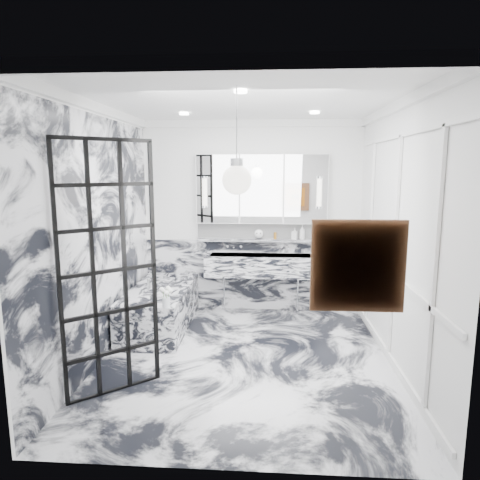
# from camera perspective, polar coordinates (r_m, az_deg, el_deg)

# --- Properties ---
(floor) EXTENTS (3.60, 3.60, 0.00)m
(floor) POSITION_cam_1_polar(r_m,az_deg,el_deg) (4.98, 0.54, -15.59)
(floor) COLOR silver
(floor) RESTS_ON ground
(ceiling) EXTENTS (3.60, 3.60, 0.00)m
(ceiling) POSITION_cam_1_polar(r_m,az_deg,el_deg) (4.57, 0.60, 18.15)
(ceiling) COLOR white
(ceiling) RESTS_ON wall_back
(wall_back) EXTENTS (3.60, 0.00, 3.60)m
(wall_back) POSITION_cam_1_polar(r_m,az_deg,el_deg) (6.35, 1.52, 3.05)
(wall_back) COLOR white
(wall_back) RESTS_ON floor
(wall_front) EXTENTS (3.60, 0.00, 3.60)m
(wall_front) POSITION_cam_1_polar(r_m,az_deg,el_deg) (2.81, -1.58, -5.22)
(wall_front) COLOR white
(wall_front) RESTS_ON floor
(wall_left) EXTENTS (0.00, 3.60, 3.60)m
(wall_left) POSITION_cam_1_polar(r_m,az_deg,el_deg) (4.93, -18.34, 0.69)
(wall_left) COLOR white
(wall_left) RESTS_ON floor
(wall_right) EXTENTS (0.00, 3.60, 3.60)m
(wall_right) POSITION_cam_1_polar(r_m,az_deg,el_deg) (4.75, 20.20, 0.28)
(wall_right) COLOR white
(wall_right) RESTS_ON floor
(marble_clad_back) EXTENTS (3.18, 0.05, 1.05)m
(marble_clad_back) POSITION_cam_1_polar(r_m,az_deg,el_deg) (6.48, 1.48, -4.68)
(marble_clad_back) COLOR silver
(marble_clad_back) RESTS_ON floor
(marble_clad_left) EXTENTS (0.02, 3.56, 2.68)m
(marble_clad_left) POSITION_cam_1_polar(r_m,az_deg,el_deg) (4.93, -18.14, 0.00)
(marble_clad_left) COLOR silver
(marble_clad_left) RESTS_ON floor
(panel_molding) EXTENTS (0.03, 3.40, 2.30)m
(panel_molding) POSITION_cam_1_polar(r_m,az_deg,el_deg) (4.76, 19.90, -0.90)
(panel_molding) COLOR white
(panel_molding) RESTS_ON floor
(soap_bottle_a) EXTENTS (0.09, 0.09, 0.21)m
(soap_bottle_a) POSITION_cam_1_polar(r_m,az_deg,el_deg) (6.30, 8.30, 1.03)
(soap_bottle_a) COLOR #8C5919
(soap_bottle_a) RESTS_ON ledge
(soap_bottle_b) EXTENTS (0.10, 0.10, 0.17)m
(soap_bottle_b) POSITION_cam_1_polar(r_m,az_deg,el_deg) (6.30, 7.30, 0.87)
(soap_bottle_b) COLOR #4C4C51
(soap_bottle_b) RESTS_ON ledge
(soap_bottle_c) EXTENTS (0.15, 0.15, 0.15)m
(soap_bottle_c) POSITION_cam_1_polar(r_m,az_deg,el_deg) (6.33, 10.56, 0.71)
(soap_bottle_c) COLOR silver
(soap_bottle_c) RESTS_ON ledge
(face_pot) EXTENTS (0.13, 0.13, 0.13)m
(face_pot) POSITION_cam_1_polar(r_m,az_deg,el_deg) (6.29, 2.52, 0.82)
(face_pot) COLOR white
(face_pot) RESTS_ON ledge
(amber_bottle) EXTENTS (0.04, 0.04, 0.10)m
(amber_bottle) POSITION_cam_1_polar(r_m,az_deg,el_deg) (6.29, 4.71, 0.58)
(amber_bottle) COLOR #8C5919
(amber_bottle) RESTS_ON ledge
(flower_vase) EXTENTS (0.09, 0.09, 0.12)m
(flower_vase) POSITION_cam_1_polar(r_m,az_deg,el_deg) (4.98, -9.81, -8.20)
(flower_vase) COLOR silver
(flower_vase) RESTS_ON bathtub
(crittall_door) EXTENTS (0.71, 0.59, 2.37)m
(crittall_door) POSITION_cam_1_polar(r_m,az_deg,el_deg) (4.12, -17.04, -3.97)
(crittall_door) COLOR black
(crittall_door) RESTS_ON floor
(artwork) EXTENTS (0.50, 0.05, 0.50)m
(artwork) POSITION_cam_1_polar(r_m,az_deg,el_deg) (2.87, 15.42, -3.35)
(artwork) COLOR #BA6313
(artwork) RESTS_ON wall_front
(pendant_light) EXTENTS (0.24, 0.24, 0.24)m
(pendant_light) POSITION_cam_1_polar(r_m,az_deg,el_deg) (3.43, -0.43, 8.00)
(pendant_light) COLOR white
(pendant_light) RESTS_ON ceiling
(trough_sink) EXTENTS (1.60, 0.45, 0.30)m
(trough_sink) POSITION_cam_1_polar(r_m,az_deg,el_deg) (6.22, 2.78, -3.36)
(trough_sink) COLOR silver
(trough_sink) RESTS_ON wall_back
(ledge) EXTENTS (1.90, 0.14, 0.04)m
(ledge) POSITION_cam_1_polar(r_m,az_deg,el_deg) (6.31, 2.84, -0.02)
(ledge) COLOR silver
(ledge) RESTS_ON wall_back
(subway_tile) EXTENTS (1.90, 0.03, 0.23)m
(subway_tile) POSITION_cam_1_polar(r_m,az_deg,el_deg) (6.35, 2.86, 1.28)
(subway_tile) COLOR white
(subway_tile) RESTS_ON wall_back
(mirror_cabinet) EXTENTS (1.90, 0.16, 1.00)m
(mirror_cabinet) POSITION_cam_1_polar(r_m,az_deg,el_deg) (6.24, 2.90, 6.80)
(mirror_cabinet) COLOR white
(mirror_cabinet) RESTS_ON wall_back
(sconce_left) EXTENTS (0.07, 0.07, 0.40)m
(sconce_left) POSITION_cam_1_polar(r_m,az_deg,el_deg) (6.22, -4.75, 6.40)
(sconce_left) COLOR white
(sconce_left) RESTS_ON mirror_cabinet
(sconce_right) EXTENTS (0.07, 0.07, 0.40)m
(sconce_right) POSITION_cam_1_polar(r_m,az_deg,el_deg) (6.19, 10.54, 6.26)
(sconce_right) COLOR white
(sconce_right) RESTS_ON mirror_cabinet
(bathtub) EXTENTS (0.75, 1.65, 0.55)m
(bathtub) POSITION_cam_1_polar(r_m,az_deg,el_deg) (5.88, -10.56, -8.87)
(bathtub) COLOR silver
(bathtub) RESTS_ON floor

